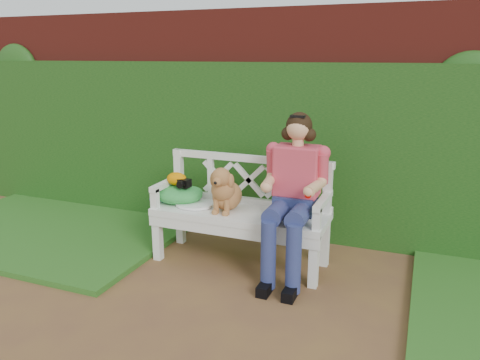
% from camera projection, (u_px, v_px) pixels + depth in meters
% --- Properties ---
extents(ground, '(60.00, 60.00, 0.00)m').
position_uv_depth(ground, '(237.00, 321.00, 3.21)').
color(ground, brown).
extents(brick_wall, '(10.00, 0.30, 2.20)m').
position_uv_depth(brick_wall, '(309.00, 124.00, 4.63)').
color(brick_wall, maroon).
rests_on(brick_wall, ground).
extents(ivy_hedge, '(10.00, 0.18, 1.70)m').
position_uv_depth(ivy_hedge, '(302.00, 153.00, 4.50)').
color(ivy_hedge, '#2D5A1B').
rests_on(ivy_hedge, ground).
extents(grass_left, '(2.60, 2.00, 0.05)m').
position_uv_depth(grass_left, '(56.00, 228.00, 4.87)').
color(grass_left, '#225D17').
rests_on(grass_left, ground).
extents(garden_bench, '(1.60, 0.66, 0.48)m').
position_uv_depth(garden_bench, '(240.00, 237.00, 4.06)').
color(garden_bench, white).
rests_on(garden_bench, ground).
extents(seated_woman, '(0.58, 0.75, 1.28)m').
position_uv_depth(seated_woman, '(295.00, 200.00, 3.76)').
color(seated_woman, '#F55659').
rests_on(seated_woman, ground).
extents(dog, '(0.33, 0.40, 0.40)m').
position_uv_depth(dog, '(226.00, 188.00, 3.95)').
color(dog, olive).
rests_on(dog, garden_bench).
extents(tennis_racket, '(0.65, 0.30, 0.03)m').
position_uv_depth(tennis_racket, '(191.00, 204.00, 4.11)').
color(tennis_racket, silver).
rests_on(tennis_racket, garden_bench).
extents(green_bag, '(0.55, 0.48, 0.16)m').
position_uv_depth(green_bag, '(178.00, 194.00, 4.21)').
color(green_bag, '#278729').
rests_on(green_bag, garden_bench).
extents(camera_item, '(0.12, 0.10, 0.07)m').
position_uv_depth(camera_item, '(184.00, 183.00, 4.12)').
color(camera_item, black).
rests_on(camera_item, green_bag).
extents(baseball_glove, '(0.21, 0.17, 0.12)m').
position_uv_depth(baseball_glove, '(177.00, 179.00, 4.17)').
color(baseball_glove, orange).
rests_on(baseball_glove, green_bag).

